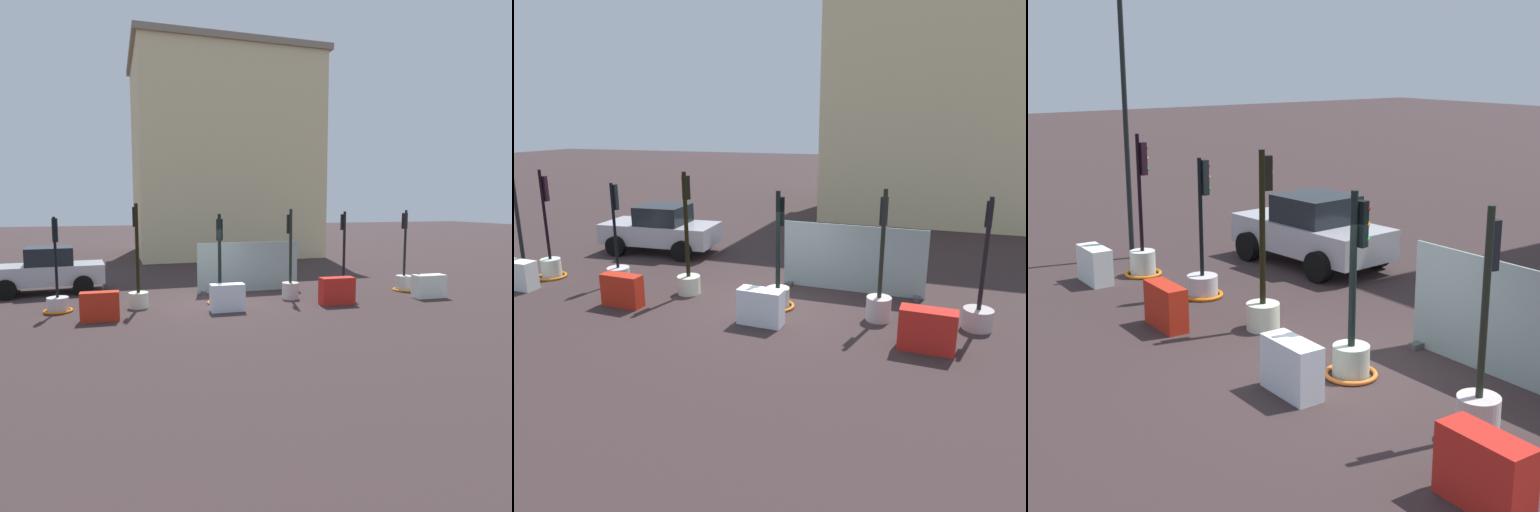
% 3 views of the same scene
% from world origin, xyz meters
% --- Properties ---
extents(ground_plane, '(120.00, 120.00, 0.00)m').
position_xyz_m(ground_plane, '(0.00, 0.00, 0.00)').
color(ground_plane, '#362929').
extents(traffic_light_0, '(0.87, 0.87, 3.29)m').
position_xyz_m(traffic_light_0, '(-7.32, -0.03, 0.51)').
color(traffic_light_0, silver).
rests_on(traffic_light_0, ground_plane).
extents(traffic_light_1, '(0.87, 0.87, 2.96)m').
position_xyz_m(traffic_light_1, '(-5.05, 0.24, 0.44)').
color(traffic_light_1, silver).
rests_on(traffic_light_1, ground_plane).
extents(traffic_light_2, '(0.63, 0.63, 3.37)m').
position_xyz_m(traffic_light_2, '(-2.62, 0.12, 0.68)').
color(traffic_light_2, silver).
rests_on(traffic_light_2, ground_plane).
extents(traffic_light_3, '(0.87, 0.87, 3.02)m').
position_xyz_m(traffic_light_3, '(0.05, -0.02, 0.55)').
color(traffic_light_3, beige).
rests_on(traffic_light_3, ground_plane).
extents(traffic_light_4, '(0.60, 0.60, 3.18)m').
position_xyz_m(traffic_light_4, '(2.60, 0.01, 0.61)').
color(traffic_light_4, beige).
rests_on(traffic_light_4, ground_plane).
extents(traffic_light_5, '(0.67, 0.67, 3.08)m').
position_xyz_m(traffic_light_5, '(4.83, 0.26, 0.53)').
color(traffic_light_5, '#BAAAAA').
rests_on(traffic_light_5, ground_plane).
extents(construction_barrier_0, '(1.05, 0.49, 0.83)m').
position_xyz_m(construction_barrier_0, '(-7.40, -1.18, 0.41)').
color(construction_barrier_0, white).
rests_on(construction_barrier_0, ground_plane).
extents(construction_barrier_1, '(1.09, 0.43, 0.85)m').
position_xyz_m(construction_barrier_1, '(-3.77, -1.31, 0.42)').
color(construction_barrier_1, red).
rests_on(construction_barrier_1, ground_plane).
extents(construction_barrier_2, '(1.08, 0.48, 0.86)m').
position_xyz_m(construction_barrier_2, '(0.02, -1.19, 0.43)').
color(construction_barrier_2, white).
rests_on(construction_barrier_2, ground_plane).
extents(construction_barrier_3, '(1.17, 0.50, 0.91)m').
position_xyz_m(construction_barrier_3, '(3.78, -1.28, 0.45)').
color(construction_barrier_3, red).
rests_on(construction_barrier_3, ground_plane).
extents(car_silver_hatchback, '(4.26, 2.43, 1.74)m').
position_xyz_m(car_silver_hatchback, '(-5.77, 3.77, 0.85)').
color(car_silver_hatchback, '#B1B0B9').
rests_on(car_silver_hatchback, ground_plane).
extents(building_main_facade, '(11.61, 9.73, 12.84)m').
position_xyz_m(building_main_facade, '(3.76, 15.78, 6.44)').
color(building_main_facade, beige).
rests_on(building_main_facade, ground_plane).
extents(site_fence_panel, '(3.99, 0.50, 1.90)m').
position_xyz_m(site_fence_panel, '(1.61, 1.84, 0.91)').
color(site_fence_panel, '#8FA5A3').
rests_on(site_fence_panel, ground_plane).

